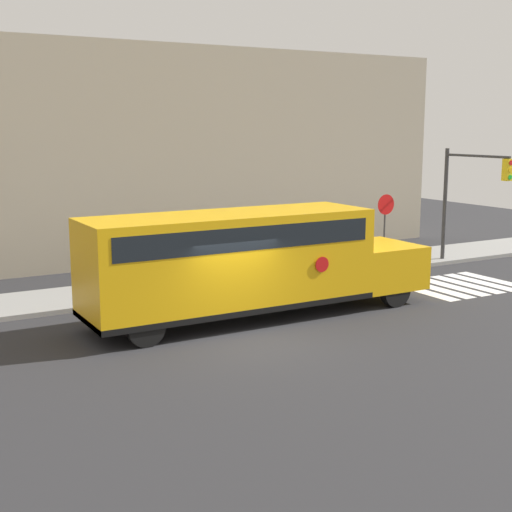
# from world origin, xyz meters

# --- Properties ---
(ground_plane) EXTENTS (60.00, 60.00, 0.00)m
(ground_plane) POSITION_xyz_m (0.00, 0.00, 0.00)
(ground_plane) COLOR #28282B
(sidewalk_strip) EXTENTS (44.00, 3.00, 0.15)m
(sidewalk_strip) POSITION_xyz_m (0.00, 6.50, 0.07)
(sidewalk_strip) COLOR gray
(sidewalk_strip) RESTS_ON ground
(building_backdrop) EXTENTS (32.00, 4.00, 8.74)m
(building_backdrop) POSITION_xyz_m (0.00, 13.00, 4.37)
(building_backdrop) COLOR #9E937F
(building_backdrop) RESTS_ON ground
(crosswalk_stripes) EXTENTS (4.00, 3.20, 0.01)m
(crosswalk_stripes) POSITION_xyz_m (9.59, 2.00, 0.00)
(crosswalk_stripes) COLOR white
(crosswalk_stripes) RESTS_ON ground
(school_bus) EXTENTS (10.65, 2.57, 3.11)m
(school_bus) POSITION_xyz_m (0.99, 1.90, 1.77)
(school_bus) COLOR #EAA80F
(school_bus) RESTS_ON ground
(stop_sign) EXTENTS (0.80, 0.10, 2.89)m
(stop_sign) POSITION_xyz_m (9.48, 5.94, 1.95)
(stop_sign) COLOR #38383A
(stop_sign) RESTS_ON ground
(traffic_light) EXTENTS (0.28, 3.30, 4.64)m
(traffic_light) POSITION_xyz_m (12.24, 4.39, 3.11)
(traffic_light) COLOR #38383A
(traffic_light) RESTS_ON ground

